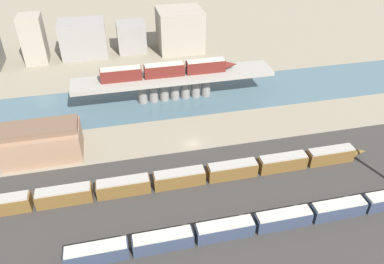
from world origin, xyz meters
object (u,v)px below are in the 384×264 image
(train_on_bridge, at_px, (169,70))
(warehouse_building, at_px, (42,142))
(train_yard_mid, at_px, (185,177))
(train_yard_near, at_px, (318,213))

(train_on_bridge, distance_m, warehouse_building, 42.82)
(train_on_bridge, bearing_deg, warehouse_building, -148.85)
(train_on_bridge, distance_m, train_yard_mid, 41.45)
(train_on_bridge, distance_m, train_yard_near, 61.54)
(train_yard_near, xyz_separation_m, warehouse_building, (-57.26, 35.29, 2.63))
(train_on_bridge, height_order, warehouse_building, train_on_bridge)
(train_on_bridge, relative_size, train_yard_near, 0.42)
(train_yard_mid, distance_m, warehouse_building, 37.79)
(train_on_bridge, height_order, train_yard_mid, train_on_bridge)
(train_on_bridge, relative_size, train_yard_mid, 0.46)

